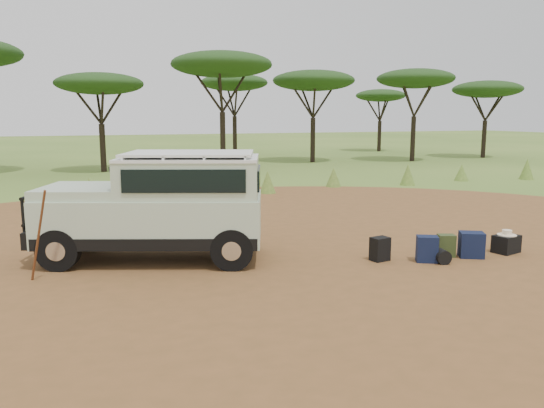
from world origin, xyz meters
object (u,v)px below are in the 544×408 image
object	(u,v)px
backpack_black	(380,249)
backpack_navy	(427,249)
hard_case	(506,244)
duffel_navy	(471,245)
safari_vehicle	(160,208)
backpack_olive	(446,246)
walking_staff	(38,236)

from	to	relation	value
backpack_black	backpack_navy	xyz separation A→B (m)	(0.78, -0.39, 0.02)
hard_case	duffel_navy	bearing A→B (deg)	167.80
duffel_navy	safari_vehicle	bearing A→B (deg)	-171.32
backpack_olive	hard_case	bearing A→B (deg)	12.22
safari_vehicle	duffel_navy	distance (m)	6.07
backpack_black	backpack_olive	xyz separation A→B (m)	(1.37, -0.21, -0.01)
backpack_navy	duffel_navy	distance (m)	1.02
safari_vehicle	hard_case	size ratio (longest dim) A/B	8.81
backpack_navy	backpack_black	bearing A→B (deg)	-178.34
duffel_navy	backpack_olive	bearing A→B (deg)	-178.68
backpack_black	hard_case	world-z (taller)	backpack_black
safari_vehicle	backpack_olive	world-z (taller)	safari_vehicle
walking_staff	duffel_navy	distance (m)	7.90
backpack_navy	duffel_navy	world-z (taller)	duffel_navy
backpack_black	duffel_navy	bearing A→B (deg)	-24.01
backpack_olive	duffel_navy	distance (m)	0.48
safari_vehicle	walking_staff	xyz separation A→B (m)	(-2.11, -0.75, -0.21)
walking_staff	backpack_black	distance (m)	6.07
safari_vehicle	hard_case	xyz separation A→B (m)	(6.59, -1.99, -0.82)
backpack_black	safari_vehicle	bearing A→B (deg)	147.13
duffel_navy	backpack_navy	bearing A→B (deg)	-153.86
backpack_black	hard_case	xyz separation A→B (m)	(2.71, -0.40, -0.05)
backpack_olive	walking_staff	bearing A→B (deg)	-168.14
backpack_olive	hard_case	xyz separation A→B (m)	(1.34, -0.18, -0.04)
duffel_navy	hard_case	xyz separation A→B (m)	(0.91, 0.03, -0.07)
safari_vehicle	hard_case	distance (m)	6.93
safari_vehicle	backpack_black	distance (m)	4.26
safari_vehicle	backpack_navy	size ratio (longest dim) A/B	9.00
backpack_olive	duffel_navy	world-z (taller)	duffel_navy
backpack_olive	hard_case	world-z (taller)	backpack_olive
hard_case	backpack_olive	bearing A→B (deg)	157.87
walking_staff	backpack_black	size ratio (longest dim) A/B	3.58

